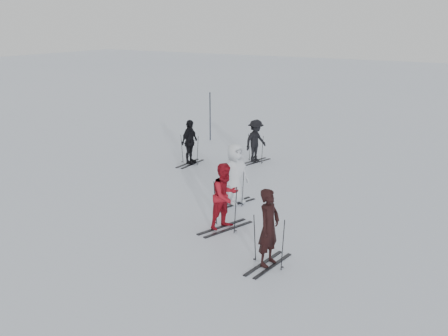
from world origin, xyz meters
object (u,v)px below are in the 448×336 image
(skier_uphill_left, at_px, (190,143))
(piste_marker, at_px, (210,116))
(skier_grey, at_px, (235,174))
(skier_uphill_far, at_px, (256,141))
(skier_near_dark, at_px, (269,228))
(skier_red, at_px, (225,197))

(skier_uphill_left, height_order, piste_marker, piste_marker)
(piste_marker, bearing_deg, skier_uphill_left, -67.59)
(skier_grey, distance_m, skier_uphill_far, 5.27)
(skier_near_dark, distance_m, skier_red, 2.58)
(skier_uphill_left, bearing_deg, skier_near_dark, -136.31)
(skier_uphill_left, bearing_deg, skier_grey, -131.29)
(skier_red, bearing_deg, skier_grey, 38.99)
(skier_near_dark, height_order, skier_grey, skier_grey)
(skier_near_dark, relative_size, skier_uphill_far, 1.10)
(skier_uphill_left, bearing_deg, skier_uphill_far, -53.49)
(skier_red, relative_size, skier_uphill_left, 1.06)
(skier_uphill_left, xyz_separation_m, skier_uphill_far, (2.07, 1.67, -0.03))
(skier_uphill_left, bearing_deg, piste_marker, 20.15)
(skier_grey, bearing_deg, piste_marker, 53.77)
(skier_uphill_far, bearing_deg, skier_uphill_left, 141.55)
(skier_near_dark, distance_m, piste_marker, 13.90)
(skier_uphill_far, bearing_deg, skier_red, -145.29)
(skier_near_dark, xyz_separation_m, skier_uphill_left, (-6.96, 6.74, -0.06))
(skier_near_dark, relative_size, skier_grey, 0.98)
(skier_near_dark, distance_m, skier_uphill_far, 9.72)
(skier_uphill_left, relative_size, skier_uphill_far, 1.03)
(skier_red, relative_size, skier_grey, 0.97)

